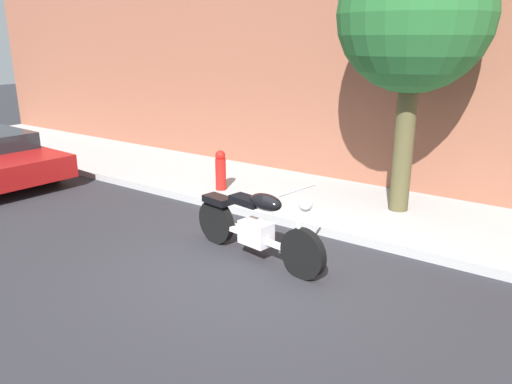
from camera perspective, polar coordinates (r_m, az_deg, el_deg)
name	(u,v)px	position (r m, az deg, el deg)	size (l,w,h in m)	color
ground_plane	(256,268)	(6.67, 0.04, -8.67)	(60.00, 60.00, 0.00)	#28282D
sidewalk	(350,207)	(8.92, 10.68, -1.70)	(25.68, 2.65, 0.14)	#A3A3A3
motorcycle	(256,226)	(6.75, 0.01, -3.91)	(2.29, 0.76, 1.16)	black
street_tree	(415,17)	(8.33, 17.73, 18.56)	(2.37, 2.37, 4.44)	#4C462A
fire_hydrant	(221,174)	(9.49, -4.06, 2.13)	(0.20, 0.20, 0.91)	red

